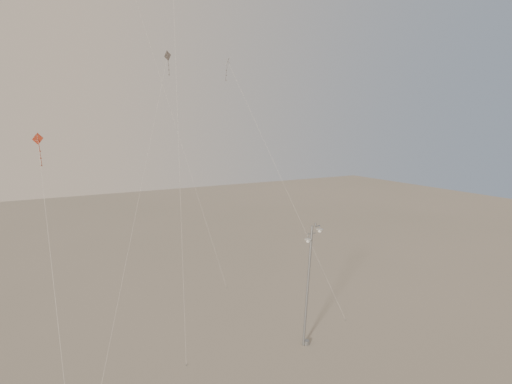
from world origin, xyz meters
TOP-DOWN VIEW (x-y plane):
  - street_lamp at (5.83, 3.62)m, footprint 1.66×0.64m
  - kite_1 at (-2.57, 11.20)m, footprint 8.66×13.20m
  - kite_3 at (-10.09, 3.36)m, footprint 0.54×10.78m
  - kite_4 at (5.83, 11.95)m, footprint 6.35×9.36m
  - kite_5 at (-0.09, 22.01)m, footprint 7.12×9.16m

SIDE VIEW (x-z plane):
  - street_lamp at x=5.83m, z-range 0.30..9.18m
  - kite_3 at x=-10.09m, z-range 3.54..18.69m
  - kite_1 at x=-2.57m, z-range 5.31..26.70m
  - kite_4 at x=5.83m, z-range 5.61..26.92m
  - kite_5 at x=-0.09m, z-range 7.09..40.52m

